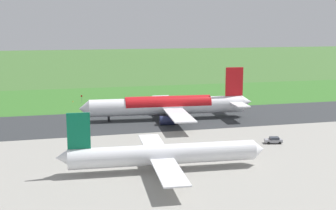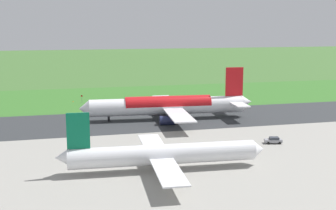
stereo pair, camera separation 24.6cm
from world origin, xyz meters
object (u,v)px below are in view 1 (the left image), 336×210
at_px(traffic_cone_orange, 73,101).
at_px(airliner_main, 169,105).
at_px(airliner_parked_mid, 163,154).
at_px(no_stopping_sign, 82,98).
at_px(service_car_followme, 274,140).

bearing_deg(traffic_cone_orange, airliner_main, 126.18).
relative_size(airliner_parked_mid, no_stopping_sign, 14.86).
bearing_deg(service_car_followme, traffic_cone_orange, -57.22).
xyz_separation_m(airliner_parked_mid, service_car_followme, (-31.13, -13.00, -2.54)).
height_order(airliner_parked_mid, service_car_followme, airliner_parked_mid).
relative_size(airliner_main, service_car_followme, 12.04).
xyz_separation_m(service_car_followme, traffic_cone_orange, (46.24, -71.81, -0.57)).
bearing_deg(traffic_cone_orange, no_stopping_sign, 146.37).
relative_size(airliner_parked_mid, service_car_followme, 9.45).
distance_m(airliner_parked_mid, no_stopping_sign, 83.56).
xyz_separation_m(airliner_main, airliner_parked_mid, (12.96, 46.44, -0.96)).
relative_size(airliner_main, traffic_cone_orange, 98.45).
xyz_separation_m(no_stopping_sign, traffic_cone_orange, (3.19, -2.12, -1.41)).
relative_size(service_car_followme, traffic_cone_orange, 8.18).
bearing_deg(airliner_parked_mid, no_stopping_sign, -81.80).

